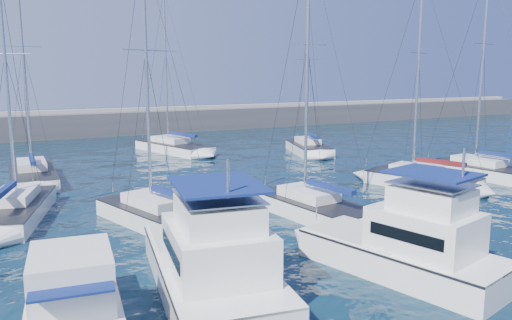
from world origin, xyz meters
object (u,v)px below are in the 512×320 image
motor_yacht_port_outer (74,304)px  sailboat_back_a (33,175)px  sailboat_mid_d (422,180)px  motor_yacht_port_inner (213,264)px  sailboat_mid_b (160,216)px  sailboat_back_b (173,147)px  sailboat_mid_c (313,207)px  sailboat_mid_a (13,211)px  sailboat_mid_e (484,171)px  sailboat_back_c (309,148)px  motor_yacht_stbd_inner (409,248)px

motor_yacht_port_outer → sailboat_back_a: bearing=95.9°
motor_yacht_port_outer → sailboat_mid_d: (24.96, 9.47, -0.42)m
motor_yacht_port_inner → sailboat_mid_b: bearing=94.4°
sailboat_mid_b → sailboat_back_b: 25.78m
motor_yacht_port_inner → sailboat_mid_c: (9.00, 6.48, -0.60)m
sailboat_mid_c → sailboat_mid_d: 11.39m
sailboat_mid_a → sailboat_mid_d: sailboat_mid_d is taller
motor_yacht_port_inner → sailboat_mid_e: size_ratio=0.61×
sailboat_mid_b → sailboat_mid_d: size_ratio=0.97×
motor_yacht_port_inner → sailboat_back_c: sailboat_back_c is taller
sailboat_mid_c → sailboat_mid_e: sailboat_mid_e is taller
motor_yacht_port_inner → sailboat_back_a: (-3.87, 24.12, -0.61)m
motor_yacht_port_outer → sailboat_back_b: size_ratio=0.39×
motor_yacht_port_outer → sailboat_mid_b: bearing=66.9°
sailboat_mid_e → sailboat_back_b: sailboat_back_b is taller
motor_yacht_port_inner → sailboat_mid_d: 22.04m
sailboat_mid_c → sailboat_back_b: 26.67m
sailboat_mid_e → sailboat_back_a: size_ratio=1.03×
sailboat_mid_c → sailboat_mid_e: 18.11m
sailboat_mid_e → sailboat_back_c: size_ratio=1.08×
motor_yacht_port_inner → motor_yacht_stbd_inner: (7.44, -2.16, 0.00)m
motor_yacht_stbd_inner → sailboat_back_a: (-11.31, 26.29, -0.61)m
sailboat_back_b → sailboat_mid_c: bearing=-108.2°
sailboat_mid_d → sailboat_back_a: sailboat_back_a is taller
sailboat_mid_d → motor_yacht_stbd_inner: bearing=-157.2°
sailboat_mid_b → motor_yacht_port_inner: bearing=-111.1°
sailboat_mid_e → sailboat_mid_c: bearing=-177.9°
sailboat_mid_e → sailboat_back_c: sailboat_mid_e is taller
sailboat_back_a → sailboat_back_c: size_ratio=1.05×
motor_yacht_stbd_inner → sailboat_back_c: 31.50m
sailboat_mid_a → sailboat_mid_b: size_ratio=0.98×
motor_yacht_port_outer → sailboat_mid_d: 26.70m
sailboat_mid_c → sailboat_back_c: 23.26m
motor_yacht_port_outer → sailboat_mid_c: 15.51m
motor_yacht_port_inner → motor_yacht_stbd_inner: size_ratio=1.16×
sailboat_mid_b → sailboat_mid_e: bearing=-15.1°
sailboat_mid_c → motor_yacht_stbd_inner: bearing=-105.7°
sailboat_mid_b → sailboat_back_a: 15.81m
sailboat_mid_c → sailboat_back_c: size_ratio=1.01×
motor_yacht_stbd_inner → sailboat_mid_a: 20.80m
sailboat_mid_a → sailboat_back_c: (27.79, 11.79, 0.02)m
sailboat_mid_a → sailboat_back_b: bearing=67.0°
motor_yacht_port_inner → sailboat_mid_d: (20.12, 8.96, -0.61)m
motor_yacht_stbd_inner → sailboat_mid_a: sailboat_mid_a is taller
motor_yacht_stbd_inner → sailboat_back_a: 28.63m
motor_yacht_port_inner → sailboat_mid_b: (0.98, 9.08, -0.62)m
motor_yacht_port_outer → sailboat_mid_e: bearing=24.9°
sailboat_mid_a → sailboat_back_b: sailboat_back_b is taller
sailboat_mid_b → sailboat_mid_c: sailboat_mid_c is taller
sailboat_mid_c → sailboat_mid_e: (17.93, 2.54, 0.00)m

